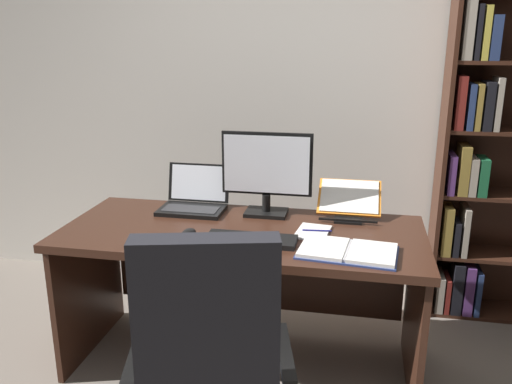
% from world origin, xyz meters
% --- Properties ---
extents(wall_back, '(5.42, 0.12, 2.89)m').
position_xyz_m(wall_back, '(0.00, 1.91, 1.45)').
color(wall_back, beige).
rests_on(wall_back, ground).
extents(desk, '(1.78, 0.76, 0.75)m').
position_xyz_m(desk, '(-0.23, 0.96, 0.55)').
color(desk, '#381E14').
rests_on(desk, ground).
extents(bookshelf, '(0.98, 0.28, 2.30)m').
position_xyz_m(bookshelf, '(1.15, 1.70, 1.12)').
color(bookshelf, '#381E14').
rests_on(bookshelf, ground).
extents(office_chair, '(0.68, 0.60, 1.06)m').
position_xyz_m(office_chair, '(-0.17, 0.08, 0.45)').
color(office_chair, black).
rests_on(office_chair, ground).
extents(monitor, '(0.48, 0.16, 0.44)m').
position_xyz_m(monitor, '(-0.15, 1.13, 0.97)').
color(monitor, black).
rests_on(monitor, desk).
extents(laptop, '(0.35, 0.28, 0.23)m').
position_xyz_m(laptop, '(-0.56, 1.13, 0.80)').
color(laptop, black).
rests_on(laptop, desk).
extents(keyboard, '(0.42, 0.15, 0.02)m').
position_xyz_m(keyboard, '(-0.15, 0.73, 0.76)').
color(keyboard, black).
rests_on(keyboard, desk).
extents(computer_mouse, '(0.06, 0.10, 0.04)m').
position_xyz_m(computer_mouse, '(-0.45, 0.73, 0.77)').
color(computer_mouse, black).
rests_on(computer_mouse, desk).
extents(reading_stand_with_book, '(0.33, 0.28, 0.17)m').
position_xyz_m(reading_stand_with_book, '(0.28, 1.20, 0.83)').
color(reading_stand_with_book, black).
rests_on(reading_stand_with_book, desk).
extents(open_binder, '(0.45, 0.31, 0.02)m').
position_xyz_m(open_binder, '(0.29, 0.68, 0.76)').
color(open_binder, navy).
rests_on(open_binder, desk).
extents(notepad, '(0.18, 0.23, 0.01)m').
position_xyz_m(notepad, '(0.11, 0.90, 0.76)').
color(notepad, silver).
rests_on(notepad, desk).
extents(pen, '(0.14, 0.02, 0.01)m').
position_xyz_m(pen, '(0.13, 0.90, 0.76)').
color(pen, navy).
rests_on(pen, notepad).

